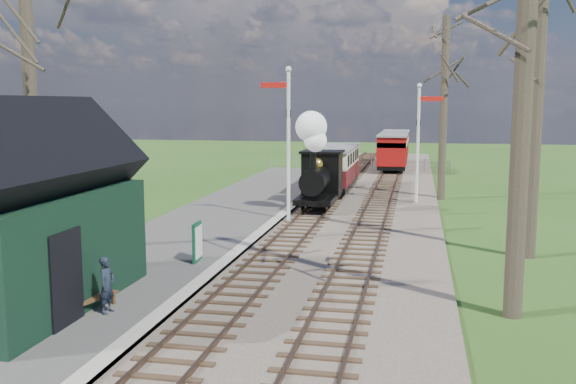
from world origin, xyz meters
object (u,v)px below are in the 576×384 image
object	(u,v)px
semaphore_near	(287,133)
red_carriage_b	(395,146)
red_carriage_a	(393,151)
station_shed	(27,217)
person	(107,285)
locomotive	(318,167)
bench	(82,292)
coach	(335,166)
sign_board	(197,242)
semaphore_far	(420,134)

from	to	relation	value
semaphore_near	red_carriage_b	bearing A→B (deg)	82.53
red_carriage_a	station_shed	bearing A→B (deg)	-102.09
person	locomotive	bearing A→B (deg)	-4.72
bench	semaphore_near	bearing A→B (deg)	79.56
semaphore_near	red_carriage_a	bearing A→B (deg)	80.53
coach	station_shed	bearing A→B (deg)	-101.42
coach	red_carriage_b	size ratio (longest dim) A/B	1.37
red_carriage_a	bench	distance (m)	32.75
locomotive	person	bearing A→B (deg)	-98.66
locomotive	red_carriage_a	distance (m)	17.18
bench	person	world-z (taller)	person
semaphore_near	locomotive	xyz separation A→B (m)	(0.76, 3.22, -1.64)
red_carriage_b	sign_board	world-z (taller)	red_carriage_b
semaphore_far	bench	size ratio (longest dim) A/B	3.43
red_carriage_b	sign_board	size ratio (longest dim) A/B	4.34
semaphore_near	person	world-z (taller)	semaphore_near
semaphore_far	person	size ratio (longest dim) A/B	4.51
red_carriage_b	person	xyz separation A→B (m)	(-4.95, -37.79, -0.64)
bench	sign_board	bearing A→B (deg)	77.84
red_carriage_b	person	bearing A→B (deg)	-97.46
red_carriage_a	locomotive	bearing A→B (deg)	-98.75
locomotive	red_carriage_b	world-z (taller)	locomotive
bench	person	distance (m)	0.68
semaphore_near	bench	distance (m)	12.63
semaphore_near	sign_board	size ratio (longest dim) A/B	5.39
locomotive	station_shed	bearing A→B (deg)	-105.72
station_shed	bench	size ratio (longest dim) A/B	3.78
coach	red_carriage_b	world-z (taller)	red_carriage_b
station_shed	red_carriage_b	bearing A→B (deg)	79.63
semaphore_far	semaphore_near	bearing A→B (deg)	-130.60
station_shed	locomotive	bearing A→B (deg)	74.28
locomotive	red_carriage_a	xyz separation A→B (m)	(2.61, 16.97, -0.51)
red_carriage_a	person	xyz separation A→B (m)	(-4.95, -32.29, -0.64)
semaphore_far	sign_board	distance (m)	14.93
semaphore_near	bench	xyz separation A→B (m)	(-2.22, -12.06, -2.99)
coach	semaphore_far	bearing A→B (deg)	-36.87
station_shed	semaphore_near	xyz separation A→B (m)	(3.53, 12.00, 1.35)
semaphore_far	red_carriage_b	world-z (taller)	semaphore_far
coach	red_carriage_a	distance (m)	11.22
station_shed	red_carriage_b	world-z (taller)	station_shed
person	sign_board	bearing A→B (deg)	-0.65
coach	person	distance (m)	21.52
semaphore_near	coach	distance (m)	9.56
locomotive	coach	world-z (taller)	locomotive
locomotive	coach	size ratio (longest dim) A/B	0.63
semaphore_far	bench	distance (m)	19.70
red_carriage_a	red_carriage_b	world-z (taller)	same
red_carriage_a	red_carriage_b	bearing A→B (deg)	90.00
semaphore_near	locomotive	distance (m)	3.69
coach	bench	size ratio (longest dim) A/B	4.11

